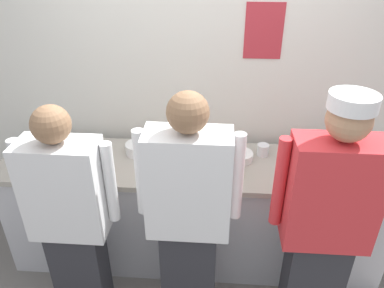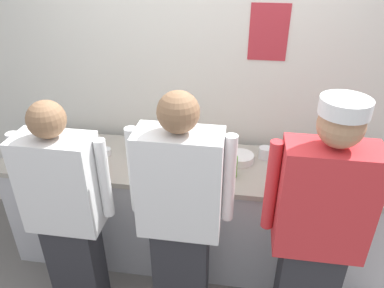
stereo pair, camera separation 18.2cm
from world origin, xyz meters
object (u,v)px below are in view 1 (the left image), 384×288
object	(u,v)px
mixing_bowl_steel	(333,158)
deli_cup	(263,150)
chef_center	(188,218)
squeeze_bottle_primary	(182,141)
plate_stack_front	(240,156)
ramekin_green_sauce	(177,160)
chef_near_left	(71,220)
sheet_tray	(58,156)
ramekin_yellow_sauce	(197,148)
ramekin_red_sauce	(103,155)
chef_far_right	(324,225)
plate_stack_rear	(138,148)
squeeze_bottle_spare	(98,165)
squeeze_bottle_secondary	(235,163)

from	to	relation	value
mixing_bowl_steel	deli_cup	world-z (taller)	mixing_bowl_steel
chef_center	squeeze_bottle_primary	bearing A→B (deg)	98.17
plate_stack_front	ramekin_green_sauce	distance (m)	0.47
chef_near_left	deli_cup	xyz separation A→B (m)	(1.23, 0.78, 0.10)
ramekin_green_sauce	deli_cup	distance (m)	0.66
squeeze_bottle_primary	ramekin_green_sauce	xyz separation A→B (m)	(-0.02, -0.16, -0.07)
chef_near_left	squeeze_bottle_primary	world-z (taller)	chef_near_left
sheet_tray	deli_cup	bearing A→B (deg)	5.43
mixing_bowl_steel	ramekin_yellow_sauce	world-z (taller)	mixing_bowl_steel
chef_center	ramekin_red_sauce	world-z (taller)	chef_center
sheet_tray	ramekin_green_sauce	size ratio (longest dim) A/B	5.10
chef_far_right	squeeze_bottle_primary	bearing A→B (deg)	138.10
plate_stack_rear	chef_near_left	bearing A→B (deg)	-110.28
chef_far_right	ramekin_yellow_sauce	world-z (taller)	chef_far_right
squeeze_bottle_primary	deli_cup	bearing A→B (deg)	-0.47
ramekin_yellow_sauce	squeeze_bottle_spare	bearing A→B (deg)	-149.43
chef_far_right	plate_stack_front	distance (m)	0.85
plate_stack_rear	squeeze_bottle_primary	size ratio (longest dim) A/B	1.01
sheet_tray	squeeze_bottle_spare	size ratio (longest dim) A/B	2.45
chef_center	squeeze_bottle_secondary	xyz separation A→B (m)	(0.28, 0.48, 0.10)
chef_center	sheet_tray	size ratio (longest dim) A/B	3.63
mixing_bowl_steel	ramekin_red_sauce	distance (m)	1.70
chef_far_right	sheet_tray	distance (m)	1.95
chef_far_right	ramekin_yellow_sauce	bearing A→B (deg)	133.52
sheet_tray	squeeze_bottle_secondary	world-z (taller)	squeeze_bottle_secondary
plate_stack_front	ramekin_yellow_sauce	distance (m)	0.34
plate_stack_front	sheet_tray	size ratio (longest dim) A/B	0.41
ramekin_red_sauce	ramekin_yellow_sauce	distance (m)	0.72
chef_far_right	ramekin_yellow_sauce	size ratio (longest dim) A/B	16.39
sheet_tray	ramekin_red_sauce	world-z (taller)	ramekin_red_sauce
plate_stack_front	squeeze_bottle_spare	distance (m)	1.03
deli_cup	squeeze_bottle_spare	bearing A→B (deg)	-162.42
squeeze_bottle_spare	deli_cup	distance (m)	1.22
chef_near_left	squeeze_bottle_secondary	distance (m)	1.13
ramekin_yellow_sauce	chef_center	bearing A→B (deg)	-90.47
ramekin_green_sauce	ramekin_yellow_sauce	size ratio (longest dim) A/B	0.87
ramekin_yellow_sauce	squeeze_bottle_secondary	bearing A→B (deg)	-47.50
plate_stack_front	deli_cup	distance (m)	0.19
plate_stack_front	plate_stack_rear	xyz separation A→B (m)	(-0.78, 0.04, 0.01)
squeeze_bottle_secondary	chef_near_left	bearing A→B (deg)	-153.53
squeeze_bottle_secondary	chef_center	bearing A→B (deg)	-120.76
chef_far_right	chef_near_left	bearing A→B (deg)	179.38
chef_near_left	sheet_tray	world-z (taller)	chef_near_left
mixing_bowl_steel	chef_far_right	bearing A→B (deg)	-107.30
mixing_bowl_steel	chef_near_left	bearing A→B (deg)	-158.59
chef_far_right	plate_stack_rear	world-z (taller)	chef_far_right
squeeze_bottle_spare	ramekin_red_sauce	world-z (taller)	squeeze_bottle_spare
ramekin_red_sauce	ramekin_yellow_sauce	size ratio (longest dim) A/B	0.81
squeeze_bottle_primary	sheet_tray	bearing A→B (deg)	-170.73
mixing_bowl_steel	squeeze_bottle_primary	distance (m)	1.12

